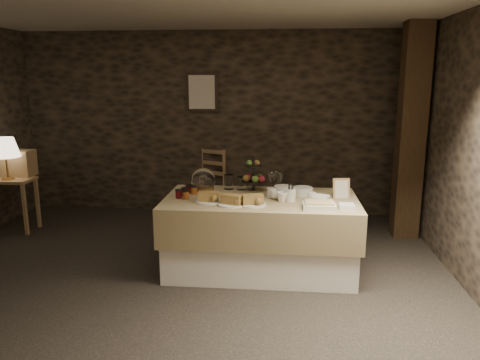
# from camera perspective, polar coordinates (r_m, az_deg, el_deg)

# --- Properties ---
(ground_plane) EXTENTS (5.50, 5.00, 0.01)m
(ground_plane) POSITION_cam_1_polar(r_m,az_deg,el_deg) (4.74, -7.73, -12.17)
(ground_plane) COLOR black
(ground_plane) RESTS_ON ground
(room_shell) EXTENTS (5.52, 5.02, 2.60)m
(room_shell) POSITION_cam_1_polar(r_m,az_deg,el_deg) (4.32, -8.34, 6.99)
(room_shell) COLOR black
(room_shell) RESTS_ON ground
(buffet_table) EXTENTS (1.94, 1.03, 0.77)m
(buffet_table) POSITION_cam_1_polar(r_m,az_deg,el_deg) (4.81, 2.51, -5.99)
(buffet_table) COLOR white
(buffet_table) RESTS_ON ground_plane
(console_table) EXTENTS (0.65, 0.37, 0.69)m
(console_table) POSITION_cam_1_polar(r_m,az_deg,el_deg) (6.70, -26.44, -0.93)
(console_table) COLOR olive
(console_table) RESTS_ON ground_plane
(table_lamp) EXTENTS (0.36, 0.36, 0.53)m
(table_lamp) POSITION_cam_1_polar(r_m,az_deg,el_deg) (6.54, -26.74, 3.50)
(table_lamp) COLOR #BC8644
(table_lamp) RESTS_ON console_table
(wine_rack) EXTENTS (0.42, 0.26, 0.34)m
(wine_rack) POSITION_cam_1_polar(r_m,az_deg,el_deg) (6.77, -25.53, 1.88)
(wine_rack) COLOR olive
(wine_rack) RESTS_ON console_table
(chair) EXTENTS (0.57, 0.56, 0.73)m
(chair) POSITION_cam_1_polar(r_m,az_deg,el_deg) (6.80, -3.98, -0.70)
(chair) COLOR olive
(chair) RESTS_ON ground_plane
(timber_column) EXTENTS (0.30, 0.30, 2.60)m
(timber_column) POSITION_cam_1_polar(r_m,az_deg,el_deg) (6.05, 20.10, 5.42)
(timber_column) COLOR black
(timber_column) RESTS_ON ground_plane
(framed_picture) EXTENTS (0.45, 0.04, 0.55)m
(framed_picture) POSITION_cam_1_polar(r_m,az_deg,el_deg) (6.75, -4.66, 10.63)
(framed_picture) COLOR black
(framed_picture) RESTS_ON room_shell
(plate_stack_a) EXTENTS (0.19, 0.19, 0.10)m
(plate_stack_a) POSITION_cam_1_polar(r_m,az_deg,el_deg) (4.83, 5.30, -1.31)
(plate_stack_a) COLOR white
(plate_stack_a) RESTS_ON buffet_table
(plate_stack_b) EXTENTS (0.20, 0.20, 0.08)m
(plate_stack_b) POSITION_cam_1_polar(r_m,az_deg,el_deg) (4.86, 7.66, -1.37)
(plate_stack_b) COLOR white
(plate_stack_b) RESTS_ON buffet_table
(cutlery_holder) EXTENTS (0.10, 0.10, 0.12)m
(cutlery_holder) POSITION_cam_1_polar(r_m,az_deg,el_deg) (4.62, 6.18, -1.85)
(cutlery_holder) COLOR white
(cutlery_holder) RESTS_ON buffet_table
(cup_a) EXTENTS (0.15, 0.15, 0.09)m
(cup_a) POSITION_cam_1_polar(r_m,az_deg,el_deg) (4.69, 4.38, -1.80)
(cup_a) COLOR white
(cup_a) RESTS_ON buffet_table
(cup_b) EXTENTS (0.11, 0.11, 0.10)m
(cup_b) POSITION_cam_1_polar(r_m,az_deg,el_deg) (4.58, 5.12, -2.07)
(cup_b) COLOR white
(cup_b) RESTS_ON buffet_table
(mug_c) EXTENTS (0.09, 0.09, 0.09)m
(mug_c) POSITION_cam_1_polar(r_m,az_deg,el_deg) (4.75, 3.84, -1.56)
(mug_c) COLOR white
(mug_c) RESTS_ON buffet_table
(mug_d) EXTENTS (0.08, 0.08, 0.09)m
(mug_d) POSITION_cam_1_polar(r_m,az_deg,el_deg) (4.64, 8.73, -2.04)
(mug_d) COLOR white
(mug_d) RESTS_ON buffet_table
(bowl) EXTENTS (0.24, 0.24, 0.05)m
(bowl) POSITION_cam_1_polar(r_m,az_deg,el_deg) (4.69, 9.74, -2.21)
(bowl) COLOR white
(bowl) RESTS_ON buffet_table
(cake_dome) EXTENTS (0.26, 0.26, 0.26)m
(cake_dome) POSITION_cam_1_polar(r_m,az_deg,el_deg) (5.01, -4.48, -0.15)
(cake_dome) COLOR olive
(cake_dome) RESTS_ON buffet_table
(fruit_stand) EXTENTS (0.26, 0.26, 0.37)m
(fruit_stand) POSITION_cam_1_polar(r_m,az_deg,el_deg) (5.01, 1.70, 0.35)
(fruit_stand) COLOR black
(fruit_stand) RESTS_ON buffet_table
(bread_platter_left) EXTENTS (0.26, 0.26, 0.11)m
(bread_platter_left) POSITION_cam_1_polar(r_m,az_deg,el_deg) (4.57, -3.85, -2.23)
(bread_platter_left) COLOR white
(bread_platter_left) RESTS_ON buffet_table
(bread_platter_center) EXTENTS (0.26, 0.26, 0.11)m
(bread_platter_center) POSITION_cam_1_polar(r_m,az_deg,el_deg) (4.45, -1.05, -2.59)
(bread_platter_center) COLOR white
(bread_platter_center) RESTS_ON buffet_table
(bread_platter_right) EXTENTS (0.26, 0.26, 0.11)m
(bread_platter_right) POSITION_cam_1_polar(r_m,az_deg,el_deg) (4.45, 1.56, -2.59)
(bread_platter_right) COLOR white
(bread_platter_right) RESTS_ON buffet_table
(jam_jars) EXTENTS (0.18, 0.32, 0.07)m
(jam_jars) POSITION_cam_1_polar(r_m,az_deg,el_deg) (4.83, -6.54, -1.50)
(jam_jars) COLOR #520D13
(jam_jars) RESTS_ON buffet_table
(tart_dish) EXTENTS (0.30, 0.22, 0.07)m
(tart_dish) POSITION_cam_1_polar(r_m,az_deg,el_deg) (4.40, 9.63, -3.05)
(tart_dish) COLOR white
(tart_dish) RESTS_ON buffet_table
(square_dish) EXTENTS (0.14, 0.14, 0.04)m
(square_dish) POSITION_cam_1_polar(r_m,az_deg,el_deg) (4.45, 12.87, -3.16)
(square_dish) COLOR white
(square_dish) RESTS_ON buffet_table
(menu_frame) EXTENTS (0.18, 0.09, 0.22)m
(menu_frame) POSITION_cam_1_polar(r_m,az_deg,el_deg) (4.82, 12.25, -1.09)
(menu_frame) COLOR olive
(menu_frame) RESTS_ON buffet_table
(storage_jar_a) EXTENTS (0.10, 0.10, 0.16)m
(storage_jar_a) POSITION_cam_1_polar(r_m,az_deg,el_deg) (5.08, -1.36, -0.22)
(storage_jar_a) COLOR white
(storage_jar_a) RESTS_ON buffet_table
(storage_jar_b) EXTENTS (0.09, 0.09, 0.14)m
(storage_jar_b) POSITION_cam_1_polar(r_m,az_deg,el_deg) (5.05, 0.18, -0.41)
(storage_jar_b) COLOR white
(storage_jar_b) RESTS_ON buffet_table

